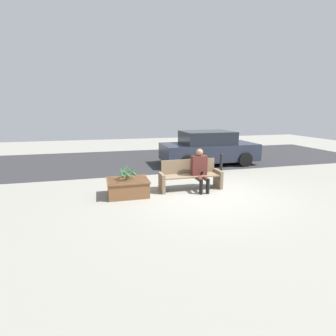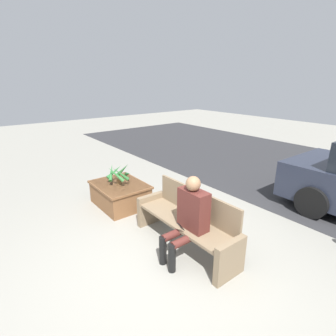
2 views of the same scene
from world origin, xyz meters
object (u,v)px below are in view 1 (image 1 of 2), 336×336
at_px(bench, 190,175).
at_px(parked_car, 208,148).
at_px(planter_box, 128,187).
at_px(bollard_post, 221,162).
at_px(person_seated, 200,168).
at_px(potted_plant, 127,172).

distance_m(bench, parked_car, 3.88).
relative_size(planter_box, parked_car, 0.28).
distance_m(parked_car, bollard_post, 1.63).
bearing_deg(person_seated, bollard_post, 49.40).
bearing_deg(bench, bollard_post, 42.72).
relative_size(potted_plant, parked_car, 0.13).
relative_size(person_seated, bollard_post, 1.65).
xyz_separation_m(planter_box, parked_car, (3.88, 3.46, 0.45)).
bearing_deg(potted_plant, planter_box, -28.48).
bearing_deg(planter_box, bench, 4.63).
relative_size(person_seated, planter_box, 1.08).
bearing_deg(person_seated, potted_plant, 179.10).
bearing_deg(parked_car, bollard_post, -95.09).
bearing_deg(potted_plant, bench, 4.55).
xyz_separation_m(bench, planter_box, (-1.87, -0.15, -0.17)).
distance_m(planter_box, bollard_post, 4.18).
xyz_separation_m(bench, parked_car, (2.00, 3.31, 0.28)).
bearing_deg(parked_car, bench, -121.17).
xyz_separation_m(potted_plant, parked_car, (3.88, 3.46, 0.02)).
relative_size(bench, person_seated, 1.52).
distance_m(person_seated, bollard_post, 2.52).
xyz_separation_m(planter_box, bollard_post, (3.73, 1.87, 0.14)).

